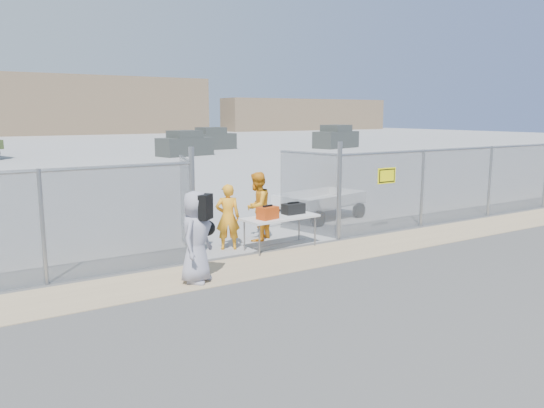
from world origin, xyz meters
TOP-DOWN VIEW (x-y plane):
  - ground at (0.00, 0.00)m, footprint 160.00×160.00m
  - tarmac_inside at (0.00, 42.00)m, footprint 160.00×80.00m
  - dirt_strip at (0.00, 1.00)m, footprint 44.00×1.60m
  - distant_hills at (5.00, 78.00)m, footprint 140.00×6.00m
  - chain_link_fence at (0.00, 2.00)m, footprint 40.00×0.20m
  - folding_table at (0.22, 1.98)m, footprint 1.90×0.91m
  - orange_bag at (-0.20, 1.86)m, footprint 0.52×0.41m
  - black_duffel at (0.66, 2.08)m, footprint 0.54×0.33m
  - security_worker_left at (-0.88, 2.55)m, footprint 0.68×0.58m
  - security_worker_right at (0.17, 2.99)m, footprint 1.07×1.02m
  - visitor at (-2.52, 0.66)m, footprint 1.02×0.99m
  - utility_trailer at (3.22, 4.42)m, footprint 3.82×2.52m
  - parked_vehicle_near at (9.23, 29.60)m, footprint 4.51×2.87m
  - parked_vehicle_mid at (14.09, 35.25)m, footprint 4.53×2.53m
  - parked_vehicle_far at (25.00, 31.02)m, footprint 5.07×3.36m

SIDE VIEW (x-z plane):
  - ground at x=0.00m, z-range 0.00..0.00m
  - tarmac_inside at x=0.00m, z-range 0.00..0.01m
  - dirt_strip at x=0.00m, z-range 0.00..0.01m
  - folding_table at x=0.22m, z-range 0.00..0.79m
  - utility_trailer at x=3.22m, z-range 0.00..0.85m
  - security_worker_left at x=-0.88m, z-range 0.00..1.57m
  - security_worker_right at x=0.17m, z-range 0.00..1.75m
  - visitor at x=-2.52m, z-range 0.00..1.77m
  - black_duffel at x=0.66m, z-range 0.79..1.04m
  - orange_bag at x=-0.20m, z-range 0.79..1.07m
  - parked_vehicle_near at x=9.23m, z-range 0.00..1.89m
  - parked_vehicle_mid at x=14.09m, z-range 0.00..1.95m
  - parked_vehicle_far at x=25.00m, z-range 0.00..2.11m
  - chain_link_fence at x=0.00m, z-range 0.00..2.20m
  - distant_hills at x=5.00m, z-range 0.00..9.00m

